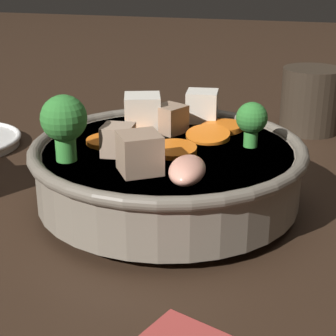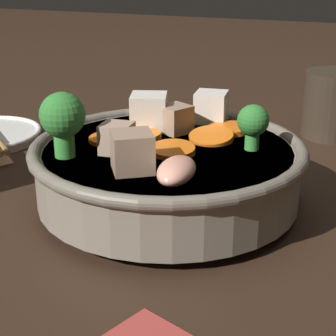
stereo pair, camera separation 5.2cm
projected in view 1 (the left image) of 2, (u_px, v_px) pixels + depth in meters
The scene contains 3 objects.
ground_plane at pixel (168, 206), 0.54m from camera, with size 3.00×3.00×0.00m, color black.
stirfry_bowl at pixel (167, 165), 0.52m from camera, with size 0.26×0.26×0.12m.
dark_mug at pixel (311, 100), 0.75m from camera, with size 0.10×0.08×0.09m.
Camera 1 is at (-0.47, -0.13, 0.23)m, focal length 60.00 mm.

